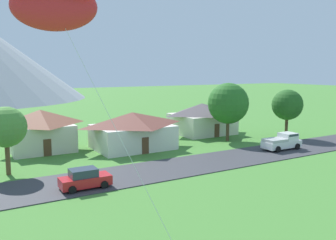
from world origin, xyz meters
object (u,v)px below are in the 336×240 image
object	(u,v)px
house_leftmost	(133,130)
house_right_center	(41,129)
tree_near_right	(6,127)
kite_flyer_with_kite	(55,7)
tree_near_left	(228,103)
house_left_center	(202,118)
parked_car_red_west_end	(85,179)
pickup_truck_white_west_side	(282,141)
tree_center	(287,105)

from	to	relation	value
house_leftmost	house_right_center	world-z (taller)	house_right_center
tree_near_right	kite_flyer_with_kite	world-z (taller)	kite_flyer_with_kite
house_leftmost	tree_near_left	distance (m)	14.13
house_left_center	kite_flyer_with_kite	bearing A→B (deg)	-135.57
house_leftmost	parked_car_red_west_end	distance (m)	16.13
pickup_truck_white_west_side	kite_flyer_with_kite	world-z (taller)	kite_flyer_with_kite
house_leftmost	kite_flyer_with_kite	xyz separation A→B (m)	(-14.81, -23.81, 10.41)
house_right_center	pickup_truck_white_west_side	bearing A→B (deg)	-29.74
house_right_center	parked_car_red_west_end	world-z (taller)	house_right_center
pickup_truck_white_west_side	tree_near_right	bearing A→B (deg)	169.66
house_leftmost	tree_center	world-z (taller)	tree_center
parked_car_red_west_end	kite_flyer_with_kite	bearing A→B (deg)	-112.03
house_right_center	kite_flyer_with_kite	world-z (taller)	kite_flyer_with_kite
house_left_center	kite_flyer_with_kite	xyz separation A→B (m)	(-28.89, -28.33, 10.35)
house_left_center	parked_car_red_west_end	bearing A→B (deg)	-145.12
house_right_center	tree_center	distance (m)	34.31
tree_near_right	pickup_truck_white_west_side	world-z (taller)	tree_near_right
house_left_center	parked_car_red_west_end	xyz separation A→B (m)	(-24.28, -16.92, -1.60)
house_right_center	tree_near_left	distance (m)	25.08
tree_center	pickup_truck_white_west_side	bearing A→B (deg)	-141.56
house_left_center	tree_near_left	xyz separation A→B (m)	(-0.45, -6.85, 2.85)
tree_near_left	pickup_truck_white_west_side	size ratio (longest dim) A/B	1.57
house_right_center	pickup_truck_white_west_side	size ratio (longest dim) A/B	1.50
kite_flyer_with_kite	house_right_center	bearing A→B (deg)	81.02
house_leftmost	pickup_truck_white_west_side	distance (m)	18.94
tree_center	house_right_center	bearing A→B (deg)	163.70
tree_near_left	tree_center	size ratio (longest dim) A/B	1.15
tree_center	kite_flyer_with_kite	bearing A→B (deg)	-153.26
tree_near_right	pickup_truck_white_west_side	bearing A→B (deg)	-10.34
house_leftmost	parked_car_red_west_end	size ratio (longest dim) A/B	2.41
house_right_center	tree_near_left	xyz separation A→B (m)	(23.95, -6.94, 2.67)
house_leftmost	kite_flyer_with_kite	world-z (taller)	kite_flyer_with_kite
pickup_truck_white_west_side	house_right_center	bearing A→B (deg)	150.26
tree_near_right	pickup_truck_white_west_side	distance (m)	31.75
tree_near_right	house_right_center	bearing A→B (deg)	62.16
house_leftmost	pickup_truck_white_west_side	bearing A→B (deg)	-33.11
parked_car_red_west_end	kite_flyer_with_kite	world-z (taller)	kite_flyer_with_kite
house_left_center	pickup_truck_white_west_side	world-z (taller)	house_left_center
house_right_center	parked_car_red_west_end	bearing A→B (deg)	-89.59
house_leftmost	kite_flyer_with_kite	bearing A→B (deg)	-121.88
pickup_truck_white_west_side	tree_center	bearing A→B (deg)	38.44
house_right_center	kite_flyer_with_kite	size ratio (longest dim) A/B	0.55
tree_near_right	house_leftmost	bearing A→B (deg)	17.02
tree_center	tree_near_right	bearing A→B (deg)	179.49
kite_flyer_with_kite	pickup_truck_white_west_side	bearing A→B (deg)	23.76
kite_flyer_with_kite	house_left_center	bearing A→B (deg)	44.43
parked_car_red_west_end	house_left_center	bearing A→B (deg)	34.88
tree_near_left	parked_car_red_west_end	size ratio (longest dim) A/B	1.94
house_right_center	tree_center	world-z (taller)	tree_center
tree_center	pickup_truck_white_west_side	size ratio (longest dim) A/B	1.37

